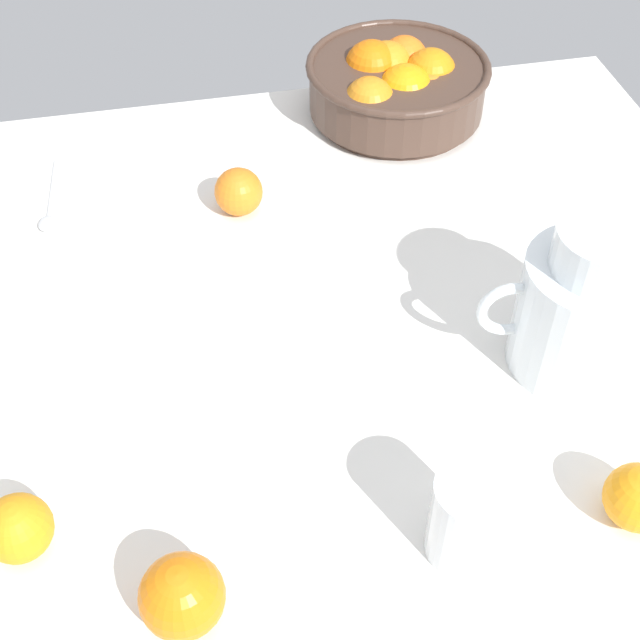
{
  "coord_description": "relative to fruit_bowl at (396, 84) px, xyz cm",
  "views": [
    {
      "loc": [
        -11.54,
        -69.54,
        75.8
      ],
      "look_at": [
        2.16,
        -3.99,
        7.18
      ],
      "focal_mm": 49.52,
      "sensor_mm": 36.0,
      "label": 1
    }
  ],
  "objects": [
    {
      "name": "spoon",
      "position": [
        -52.21,
        -12.75,
        -4.96
      ],
      "size": [
        2.66,
        16.36,
        1.0
      ],
      "color": "silver",
      "rests_on": "ground_plane"
    },
    {
      "name": "juice_pitcher",
      "position": [
        6.75,
        -53.25,
        1.86
      ],
      "size": [
        19.97,
        15.24,
        19.75
      ],
      "color": "white",
      "rests_on": "ground_plane"
    },
    {
      "name": "fruit_bowl",
      "position": [
        0.0,
        0.0,
        0.0
      ],
      "size": [
        27.72,
        27.72,
        11.24
      ],
      "color": "#473328",
      "rests_on": "ground_plane"
    },
    {
      "name": "juice_glass",
      "position": [
        -13.15,
        -73.84,
        -0.83
      ],
      "size": [
        7.33,
        7.33,
        10.08
      ],
      "color": "white",
      "rests_on": "ground_plane"
    },
    {
      "name": "loose_orange_2",
      "position": [
        4.11,
        -74.04,
        -2.01
      ],
      "size": [
        6.77,
        6.77,
        6.77
      ],
      "primitive_type": "sphere",
      "color": "orange",
      "rests_on": "ground_plane"
    },
    {
      "name": "ground_plane",
      "position": [
        -23.87,
        -44.09,
        -6.89
      ],
      "size": [
        124.63,
        109.3,
        3.0
      ],
      "primitive_type": "cube",
      "color": "white"
    },
    {
      "name": "loose_orange_3",
      "position": [
        -26.71,
        -18.56,
        -2.13
      ],
      "size": [
        6.53,
        6.53,
        6.53
      ],
      "primitive_type": "sphere",
      "color": "orange",
      "rests_on": "ground_plane"
    },
    {
      "name": "loose_orange_4",
      "position": [
        -39.76,
        -75.47,
        -1.54
      ],
      "size": [
        7.71,
        7.71,
        7.71
      ],
      "primitive_type": "sphere",
      "color": "orange",
      "rests_on": "ground_plane"
    },
    {
      "name": "loose_orange_0",
      "position": [
        -54.14,
        -65.25,
        -2.07
      ],
      "size": [
        6.65,
        6.65,
        6.65
      ],
      "primitive_type": "sphere",
      "color": "orange",
      "rests_on": "ground_plane"
    }
  ]
}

